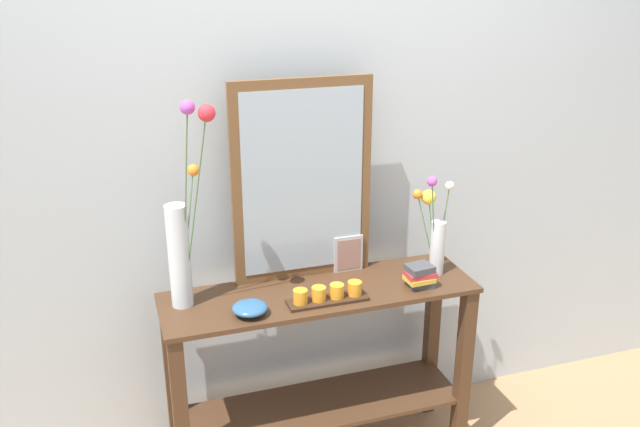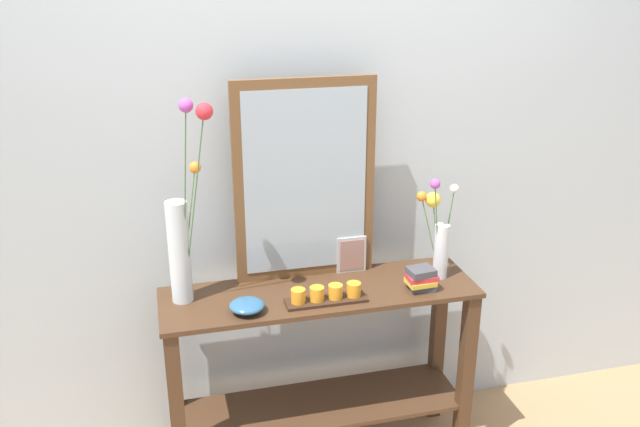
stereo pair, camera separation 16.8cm
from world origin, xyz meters
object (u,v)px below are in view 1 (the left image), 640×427
Objects in this scene: mirror_leaning at (302,182)px; picture_frame_small at (348,254)px; console_table at (320,357)px; candle_tray at (328,295)px; book_stack at (420,276)px; vase_right at (435,230)px; decorative_bowl at (250,308)px; tall_vase_left at (182,239)px.

picture_frame_small is at bearing -5.07° from mirror_leaning.
candle_tray is at bearing -89.52° from console_table.
book_stack is at bearing -45.53° from picture_frame_small.
picture_frame_small is (-0.33, 0.13, -0.12)m from vase_right.
book_stack is at bearing 1.21° from decorative_bowl.
mirror_leaning reaches higher than vase_right.
tall_vase_left is at bearing -172.37° from picture_frame_small.
book_stack reaches higher than console_table.
decorative_bowl is at bearing -34.78° from tall_vase_left.
mirror_leaning is 2.60× the size of candle_tray.
book_stack reaches higher than candle_tray.
candle_tray is at bearing -167.88° from vase_right.
tall_vase_left is 0.96m from book_stack.
mirror_leaning is 0.55m from decorative_bowl.
mirror_leaning is at bearing 95.33° from candle_tray.
console_table is 0.45m from picture_frame_small.
vase_right is at bearing -15.16° from mirror_leaning.
candle_tray is 0.39m from book_stack.
mirror_leaning is 0.53m from tall_vase_left.
decorative_bowl is (-0.81, -0.12, -0.17)m from vase_right.
picture_frame_small is 1.18× the size of decorative_bowl.
candle_tray is at bearing -126.12° from picture_frame_small.
tall_vase_left is (-0.52, 0.05, 0.58)m from console_table.
mirror_leaning is at bearing 149.62° from book_stack.
tall_vase_left reaches higher than console_table.
picture_frame_small is at bearing 159.34° from vase_right.
console_table is at bearing 167.26° from book_stack.
picture_frame_small is (0.17, 0.14, 0.39)m from console_table.
picture_frame_small is at bearing 134.47° from book_stack.
tall_vase_left is at bearing 175.06° from console_table.
candle_tray is 2.02× the size of picture_frame_small.
book_stack is at bearing -12.74° from console_table.
mirror_leaning reaches higher than tall_vase_left.
tall_vase_left is 1.03m from vase_right.
console_table is 8.06× the size of picture_frame_small.
vase_right is (1.03, -0.03, -0.08)m from tall_vase_left.
candle_tray is at bearing 1.57° from decorative_bowl.
vase_right is 0.84m from decorative_bowl.
picture_frame_small is (0.19, -0.02, -0.33)m from mirror_leaning.
tall_vase_left is (-0.50, -0.11, -0.14)m from mirror_leaning.
vase_right is at bearing -1.82° from tall_vase_left.
book_stack is (0.40, -0.09, 0.36)m from console_table.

